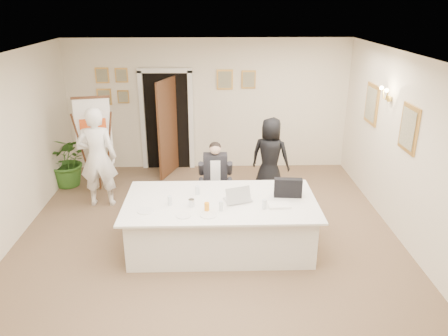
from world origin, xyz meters
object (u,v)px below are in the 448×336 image
object	(u,v)px
standing_woman	(270,157)
laptop_bag	(288,188)
standing_man	(98,157)
potted_palm	(68,161)
seated_man	(215,178)
oj_glass	(207,207)
paper_stack	(279,205)
steel_jug	(191,203)
laptop	(238,191)
conference_table	(221,224)
flip_chart	(96,150)

from	to	relation	value
standing_woman	laptop_bag	bearing A→B (deg)	113.94
standing_man	potted_palm	distance (m)	1.29
seated_man	standing_man	distance (m)	2.13
seated_man	oj_glass	world-z (taller)	seated_man
potted_palm	oj_glass	distance (m)	3.95
standing_man	paper_stack	distance (m)	3.46
oj_glass	steel_jug	size ratio (longest dim) A/B	1.18
potted_palm	steel_jug	size ratio (longest dim) A/B	9.61
laptop	steel_jug	bearing A→B (deg)	176.21
potted_palm	steel_jug	distance (m)	3.68
oj_glass	conference_table	bearing A→B (deg)	60.20
flip_chart	standing_woman	bearing A→B (deg)	-3.04
laptop	laptop_bag	distance (m)	0.76
standing_man	standing_woman	distance (m)	3.16
standing_man	potted_palm	world-z (taller)	standing_man
standing_man	paper_stack	size ratio (longest dim) A/B	5.80
paper_stack	laptop_bag	bearing A→B (deg)	61.32
conference_table	paper_stack	distance (m)	0.95
oj_glass	seated_man	bearing A→B (deg)	85.02
conference_table	oj_glass	world-z (taller)	oj_glass
standing_man	laptop	distance (m)	2.85
standing_woman	laptop	xyz separation A→B (m)	(-0.73, -1.93, 0.16)
conference_table	standing_man	bearing A→B (deg)	144.45
standing_woman	laptop	distance (m)	2.07
seated_man	laptop_bag	distance (m)	1.53
laptop	laptop_bag	world-z (taller)	laptop_bag
seated_man	flip_chart	world-z (taller)	flip_chart
conference_table	steel_jug	xyz separation A→B (m)	(-0.42, -0.18, 0.44)
conference_table	standing_man	world-z (taller)	standing_man
oj_glass	potted_palm	bearing A→B (deg)	135.14
laptop_bag	steel_jug	world-z (taller)	laptop_bag
standing_man	conference_table	bearing A→B (deg)	142.00
flip_chart	laptop_bag	size ratio (longest dim) A/B	4.51
flip_chart	steel_jug	bearing A→B (deg)	-50.31
conference_table	laptop_bag	distance (m)	1.14
flip_chart	oj_glass	bearing A→B (deg)	-49.12
seated_man	standing_woman	bearing A→B (deg)	37.53
potted_palm	laptop_bag	xyz separation A→B (m)	(3.99, -2.33, 0.39)
conference_table	laptop	xyz separation A→B (m)	(0.25, 0.00, 0.52)
standing_man	standing_woman	xyz separation A→B (m)	(3.13, 0.40, -0.16)
flip_chart	potted_palm	distance (m)	0.81
standing_man	laptop_bag	world-z (taller)	standing_man
laptop	standing_woman	bearing A→B (deg)	49.94
oj_glass	paper_stack	bearing A→B (deg)	7.46
laptop_bag	conference_table	bearing A→B (deg)	-168.82
conference_table	paper_stack	bearing A→B (deg)	-14.03
potted_palm	oj_glass	world-z (taller)	potted_palm
flip_chart	laptop_bag	bearing A→B (deg)	-31.06
standing_woman	paper_stack	bearing A→B (deg)	109.21
flip_chart	laptop_bag	distance (m)	3.88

